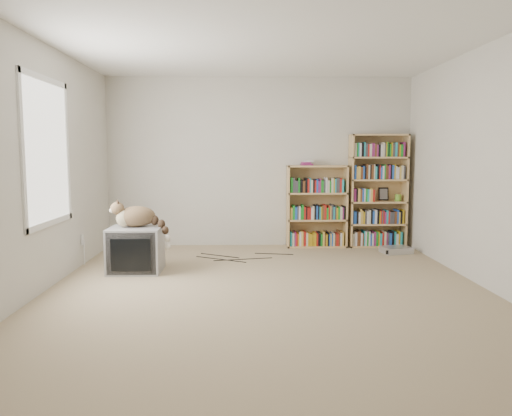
{
  "coord_description": "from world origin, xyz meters",
  "views": [
    {
      "loc": [
        -0.24,
        -4.96,
        1.39
      ],
      "look_at": [
        -0.09,
        1.0,
        0.73
      ],
      "focal_mm": 35.0,
      "sensor_mm": 36.0,
      "label": 1
    }
  ],
  "objects_px": {
    "crt_tv": "(136,249)",
    "bookcase_short": "(316,210)",
    "cat": "(141,219)",
    "dvd_player": "(396,250)",
    "bookcase_tall": "(377,193)"
  },
  "relations": [
    {
      "from": "bookcase_short",
      "to": "dvd_player",
      "type": "height_order",
      "value": "bookcase_short"
    },
    {
      "from": "cat",
      "to": "dvd_player",
      "type": "height_order",
      "value": "cat"
    },
    {
      "from": "cat",
      "to": "bookcase_short",
      "type": "xyz_separation_m",
      "value": [
        2.29,
        1.5,
        -0.07
      ]
    },
    {
      "from": "bookcase_tall",
      "to": "cat",
      "type": "bearing_deg",
      "value": -154.91
    },
    {
      "from": "cat",
      "to": "dvd_player",
      "type": "xyz_separation_m",
      "value": [
        3.33,
        0.96,
        -0.57
      ]
    },
    {
      "from": "crt_tv",
      "to": "cat",
      "type": "height_order",
      "value": "cat"
    },
    {
      "from": "crt_tv",
      "to": "bookcase_short",
      "type": "relative_size",
      "value": 0.5
    },
    {
      "from": "crt_tv",
      "to": "dvd_player",
      "type": "xyz_separation_m",
      "value": [
        3.39,
        0.98,
        -0.22
      ]
    },
    {
      "from": "crt_tv",
      "to": "cat",
      "type": "xyz_separation_m",
      "value": [
        0.06,
        0.02,
        0.35
      ]
    },
    {
      "from": "crt_tv",
      "to": "bookcase_tall",
      "type": "bearing_deg",
      "value": 24.76
    },
    {
      "from": "crt_tv",
      "to": "bookcase_short",
      "type": "bearing_deg",
      "value": 32.64
    },
    {
      "from": "crt_tv",
      "to": "cat",
      "type": "bearing_deg",
      "value": 22.16
    },
    {
      "from": "bookcase_tall",
      "to": "crt_tv",
      "type": "bearing_deg",
      "value": -154.96
    },
    {
      "from": "cat",
      "to": "bookcase_short",
      "type": "bearing_deg",
      "value": 14.07
    },
    {
      "from": "crt_tv",
      "to": "bookcase_short",
      "type": "xyz_separation_m",
      "value": [
        2.35,
        1.52,
        0.29
      ]
    }
  ]
}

